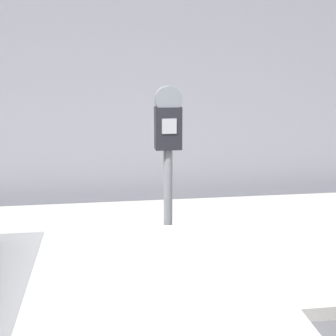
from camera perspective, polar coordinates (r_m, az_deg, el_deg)
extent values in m
cube|color=#9E9B96|center=(4.70, 0.04, -9.59)|extent=(24.00, 2.80, 0.11)
cube|color=gray|center=(6.30, -2.57, 18.86)|extent=(24.00, 0.30, 4.99)
cylinder|color=slate|center=(3.51, 0.00, -6.78)|extent=(0.06, 0.06, 1.13)
cube|color=black|center=(3.33, 0.00, 4.89)|extent=(0.19, 0.12, 0.30)
cube|color=gray|center=(3.27, 0.16, 5.12)|extent=(0.10, 0.01, 0.11)
cylinder|color=slate|center=(3.31, 0.00, 8.36)|extent=(0.19, 0.10, 0.19)
cylinder|color=black|center=(2.92, -10.08, -18.75)|extent=(0.69, 0.22, 0.69)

